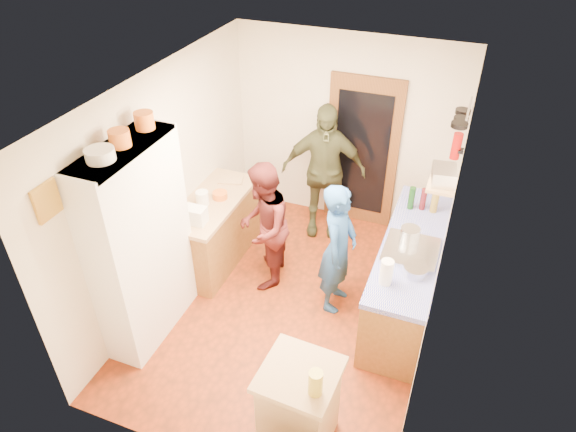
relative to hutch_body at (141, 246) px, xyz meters
The scene contains 44 objects.
floor 1.89m from the hutch_body, 31.61° to the left, with size 3.00×4.00×0.02m, color #94310F.
ceiling 2.15m from the hutch_body, 31.61° to the left, with size 3.00×4.00×0.02m, color silver.
wall_back 3.10m from the hutch_body, 65.17° to the left, with size 3.00×0.02×2.60m, color beige.
wall_front 1.79m from the hutch_body, 42.95° to the right, with size 3.00×0.02×2.60m, color beige.
wall_left 0.85m from the hutch_body, 104.71° to the left, with size 0.02×4.00×2.60m, color beige.
wall_right 2.93m from the hutch_body, 15.89° to the left, with size 0.02×4.00×2.60m, color beige.
door_frame 3.17m from the hutch_body, 60.77° to the left, with size 0.95×0.06×2.10m, color brown.
door_glass 3.14m from the hutch_body, 60.46° to the left, with size 0.70×0.02×1.70m, color black.
hutch_body is the anchor object (origin of this frame).
hutch_top_shelf 1.08m from the hutch_body, ahead, with size 0.40×1.14×0.04m, color white.
plate_stack 1.18m from the hutch_body, 90.00° to the right, with size 0.25×0.25×0.10m, color white.
orange_pot_a 1.17m from the hutch_body, 90.00° to the left, with size 0.19×0.19×0.15m, color orange.
orange_pot_b 1.24m from the hutch_body, 90.00° to the left, with size 0.18×0.18×0.16m, color orange.
left_counter_base 1.42m from the hutch_body, 85.43° to the left, with size 0.60×1.40×0.85m, color olive.
left_counter_top 1.27m from the hutch_body, 85.43° to the left, with size 0.64×1.44×0.05m, color tan.
toaster 0.81m from the hutch_body, 79.18° to the left, with size 0.26×0.17×0.19m, color white.
kettle 1.15m from the hutch_body, 87.49° to the left, with size 0.15×0.15×0.17m, color white.
orange_bowl 1.35m from the hutch_body, 82.29° to the left, with size 0.18×0.18×0.08m, color orange.
chopping_board 1.76m from the hutch_body, 86.06° to the left, with size 0.30×0.22×0.03m, color tan.
right_counter_base 2.90m from the hutch_body, 27.47° to the left, with size 0.60×2.20×0.84m, color olive.
right_counter_top 2.83m from the hutch_body, 27.47° to the left, with size 0.62×2.22×0.06m, color #0711AF.
hob 2.75m from the hutch_body, 24.22° to the left, with size 0.55×0.58×0.04m, color silver.
pot_on_hob 2.77m from the hutch_body, 27.73° to the left, with size 0.21×0.21×0.13m, color silver.
bottle_a 3.04m from the hutch_body, 39.38° to the left, with size 0.07×0.07×0.28m, color #143F14.
bottle_b 3.16m from the hutch_body, 38.38° to the left, with size 0.07×0.07×0.27m, color #591419.
bottle_c 3.26m from the hutch_body, 36.86° to the left, with size 0.08×0.08×0.33m, color olive.
paper_towel 2.42m from the hutch_body, 13.39° to the left, with size 0.12×0.12×0.27m, color white.
mixing_bowl 2.72m from the hutch_body, 16.86° to the left, with size 0.24×0.24×0.09m, color silver.
island_base 2.18m from the hutch_body, 20.59° to the right, with size 0.55×0.55×0.86m, color tan.
island_top 2.09m from the hutch_body, 20.59° to the right, with size 0.62×0.62×0.05m, color tan.
cutting_board 2.02m from the hutch_body, 19.66° to the right, with size 0.35×0.28×0.02m, color white.
oil_jar 2.29m from the hutch_body, 22.11° to the right, with size 0.11×0.11×0.23m, color #AD9E2D.
pan_rail 3.73m from the hutch_body, 40.11° to the left, with size 0.02×0.02×0.65m, color silver.
pan_hang_a 3.55m from the hutch_body, 38.53° to the left, with size 0.18×0.18×0.05m, color black.
pan_hang_b 3.67m from the hutch_body, 41.04° to the left, with size 0.16×0.16×0.05m, color black.
pan_hang_c 3.80m from the hutch_body, 43.36° to the left, with size 0.17×0.17×0.05m, color black.
wall_shelf 3.01m from the hutch_body, 25.09° to the left, with size 0.26×0.42×0.03m, color tan.
radio 3.03m from the hutch_body, 25.09° to the left, with size 0.22×0.30×0.15m, color silver.
ext_bracket 3.75m from the hutch_body, 42.07° to the left, with size 0.06×0.10×0.04m, color black.
fire_extinguisher 3.71m from the hutch_body, 42.69° to the left, with size 0.11×0.11×0.32m, color red.
picture_frame 1.22m from the hutch_body, 103.50° to the right, with size 0.03×0.25×0.30m, color gold.
person_hob 2.07m from the hutch_body, 29.69° to the left, with size 0.57×0.38×1.57m, color #214C91.
person_left 1.47m from the hutch_body, 53.40° to the left, with size 0.77×0.60×1.59m, color #4E1919.
person_back 2.62m from the hutch_body, 63.36° to the left, with size 1.09×0.45×1.85m, color #3B3E25.
Camera 1 is at (1.49, -4.01, 4.27)m, focal length 32.00 mm.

